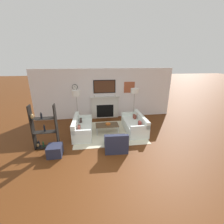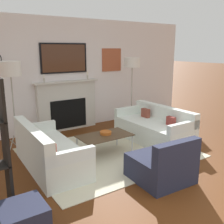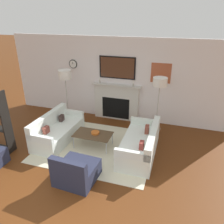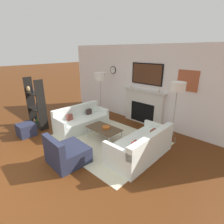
# 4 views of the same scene
# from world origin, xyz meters

# --- Properties ---
(ground_plane) EXTENTS (60.00, 60.00, 0.00)m
(ground_plane) POSITION_xyz_m (0.00, 0.00, 0.00)
(ground_plane) COLOR #572B10
(fireplace_wall) EXTENTS (7.57, 0.28, 2.70)m
(fireplace_wall) POSITION_xyz_m (0.00, 4.71, 1.23)
(fireplace_wall) COLOR white
(fireplace_wall) RESTS_ON ground_plane
(area_rug) EXTENTS (3.02, 2.48, 0.01)m
(area_rug) POSITION_xyz_m (0.00, 2.77, 0.01)
(area_rug) COLOR beige
(area_rug) RESTS_ON ground_plane
(couch_left) EXTENTS (0.82, 1.77, 0.76)m
(couch_left) POSITION_xyz_m (-1.21, 2.77, 0.27)
(couch_left) COLOR white
(couch_left) RESTS_ON ground_plane
(couch_right) EXTENTS (0.83, 1.77, 0.74)m
(couch_right) POSITION_xyz_m (1.20, 2.77, 0.28)
(couch_right) COLOR white
(couch_right) RESTS_ON ground_plane
(armchair) EXTENTS (0.85, 0.85, 0.72)m
(armchair) POSITION_xyz_m (0.07, 1.38, 0.24)
(armchair) COLOR #25293F
(armchair) RESTS_ON ground_plane
(coffee_table) EXTENTS (1.01, 0.59, 0.38)m
(coffee_table) POSITION_xyz_m (-0.09, 2.75, 0.36)
(coffee_table) COLOR #4C3823
(coffee_table) RESTS_ON ground_plane
(decorative_bowl) EXTENTS (0.23, 0.23, 0.06)m
(decorative_bowl) POSITION_xyz_m (-0.04, 2.79, 0.41)
(decorative_bowl) COLOR #B8581D
(decorative_bowl) RESTS_ON coffee_table
(floor_lamp_left) EXTENTS (0.40, 0.40, 1.76)m
(floor_lamp_left) POSITION_xyz_m (-1.44, 3.89, 1.59)
(floor_lamp_left) COLOR #9E998E
(floor_lamp_left) RESTS_ON ground_plane
(floor_lamp_right) EXTENTS (0.39, 0.39, 1.77)m
(floor_lamp_right) POSITION_xyz_m (1.44, 3.89, 1.61)
(floor_lamp_right) COLOR #9E998E
(floor_lamp_right) RESTS_ON ground_plane
(shelf_unit) EXTENTS (0.86, 0.28, 1.67)m
(shelf_unit) POSITION_xyz_m (-2.48, 1.87, 0.78)
(shelf_unit) COLOR black
(shelf_unit) RESTS_ON ground_plane
(ottoman) EXTENTS (0.48, 0.48, 0.38)m
(ottoman) POSITION_xyz_m (-2.05, 1.30, 0.19)
(ottoman) COLOR #25293F
(ottoman) RESTS_ON ground_plane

